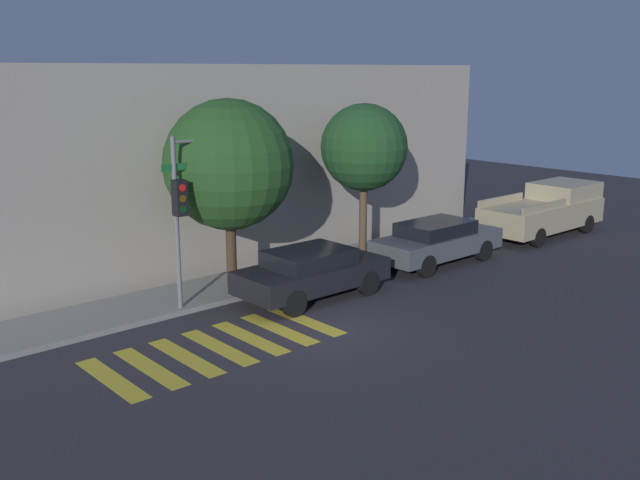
{
  "coord_description": "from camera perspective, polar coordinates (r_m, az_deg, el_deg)",
  "views": [
    {
      "loc": [
        -10.93,
        -12.08,
        6.15
      ],
      "look_at": [
        1.64,
        2.1,
        1.6
      ],
      "focal_mm": 40.0,
      "sensor_mm": 36.0,
      "label": 1
    }
  ],
  "objects": [
    {
      "name": "ground_plane",
      "position": [
        17.41,
        0.55,
        -7.18
      ],
      "size": [
        60.0,
        60.0,
        0.0
      ],
      "primitive_type": "plane",
      "color": "#2D2B30"
    },
    {
      "name": "sidewalk",
      "position": [
        20.64,
        -7.55,
        -3.75
      ],
      "size": [
        26.0,
        2.27,
        0.14
      ],
      "primitive_type": "cube",
      "color": "gray",
      "rests_on": "ground"
    },
    {
      "name": "building_row",
      "position": [
        23.82,
        -13.95,
        5.87
      ],
      "size": [
        26.0,
        6.0,
        6.3
      ],
      "primitive_type": "cube",
      "color": "#A89E8E",
      "rests_on": "ground"
    },
    {
      "name": "crosswalk",
      "position": [
        16.53,
        -8.1,
        -8.48
      ],
      "size": [
        5.65,
        2.6,
        0.0
      ],
      "color": "gold",
      "rests_on": "ground"
    },
    {
      "name": "traffic_light_pole",
      "position": [
        18.3,
        -10.26,
        3.92
      ],
      "size": [
        2.19,
        0.56,
        4.55
      ],
      "color": "slate",
      "rests_on": "ground"
    },
    {
      "name": "sedan_near_corner",
      "position": [
        19.5,
        -0.68,
        -2.55
      ],
      "size": [
        4.31,
        1.89,
        1.39
      ],
      "color": "black",
      "rests_on": "ground"
    },
    {
      "name": "sedan_middle",
      "position": [
        23.24,
        9.35,
        -0.07
      ],
      "size": [
        4.67,
        1.78,
        1.42
      ],
      "color": "#4C5156",
      "rests_on": "ground"
    },
    {
      "name": "pickup_truck",
      "position": [
        28.42,
        17.66,
        2.34
      ],
      "size": [
        5.51,
        2.12,
        1.88
      ],
      "color": "tan",
      "rests_on": "ground"
    },
    {
      "name": "tree_near_corner",
      "position": [
        19.63,
        -7.31,
        5.98
      ],
      "size": [
        3.58,
        3.58,
        5.41
      ],
      "color": "#42301E",
      "rests_on": "ground"
    },
    {
      "name": "tree_midblock",
      "position": [
        22.93,
        3.54,
        7.37
      ],
      "size": [
        2.79,
        2.79,
        5.12
      ],
      "color": "brown",
      "rests_on": "ground"
    }
  ]
}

